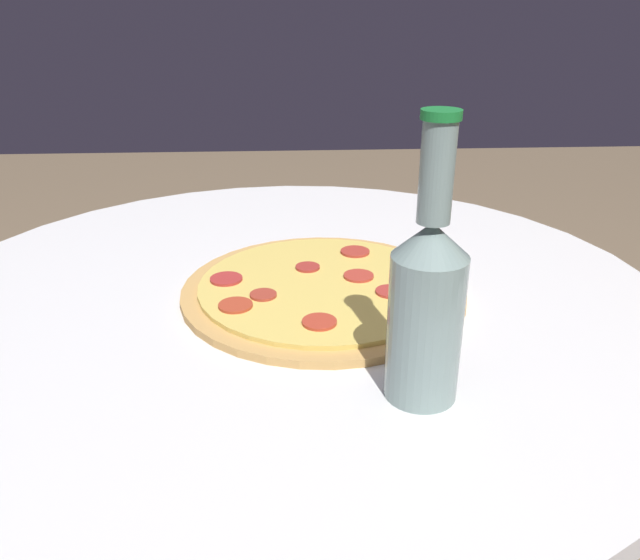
{
  "coord_description": "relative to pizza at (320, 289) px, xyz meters",
  "views": [
    {
      "loc": [
        0.75,
        0.0,
        1.07
      ],
      "look_at": [
        0.02,
        0.05,
        0.74
      ],
      "focal_mm": 35.0,
      "sensor_mm": 36.0,
      "label": 1
    }
  ],
  "objects": [
    {
      "name": "table",
      "position": [
        -0.02,
        -0.05,
        -0.18
      ],
      "size": [
        1.0,
        1.0,
        0.72
      ],
      "color": "white",
      "rests_on": "ground_plane"
    },
    {
      "name": "beer_bottle",
      "position": [
        0.23,
        0.08,
        0.09
      ],
      "size": [
        0.07,
        0.07,
        0.27
      ],
      "color": "gray",
      "rests_on": "table"
    },
    {
      "name": "pizza",
      "position": [
        0.0,
        0.0,
        0.0
      ],
      "size": [
        0.37,
        0.37,
        0.02
      ],
      "color": "tan",
      "rests_on": "table"
    }
  ]
}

